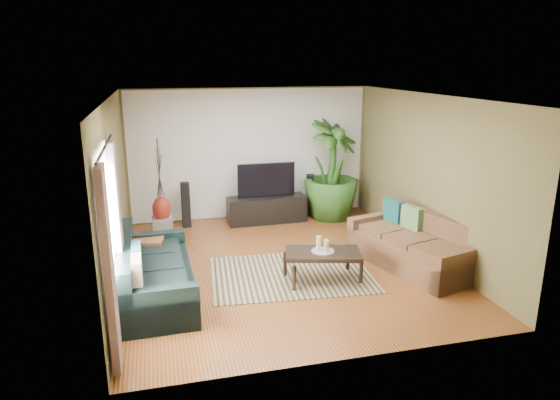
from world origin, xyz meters
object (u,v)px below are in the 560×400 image
object	(u,v)px
potted_plant	(332,170)
sofa_left	(156,268)
vase	(162,209)
speaker_right	(310,195)
coffee_table	(322,266)
side_table	(147,254)
sofa_right	(411,241)
tv_stand	(267,209)
speaker_left	(186,205)
pedestal	(163,227)
television	(266,180)

from	to	relation	value
potted_plant	sofa_left	bearing A→B (deg)	-141.46
vase	speaker_right	bearing A→B (deg)	10.55
coffee_table	vase	size ratio (longest dim) A/B	2.36
speaker_right	side_table	size ratio (longest dim) A/B	1.59
sofa_right	tv_stand	distance (m)	3.32
speaker_left	vase	bearing A→B (deg)	-138.48
sofa_right	pedestal	xyz separation A→B (m)	(-3.85, 2.45, -0.24)
sofa_left	pedestal	world-z (taller)	sofa_left
sofa_left	vase	distance (m)	2.56
sofa_left	television	size ratio (longest dim) A/B	1.90
side_table	sofa_left	bearing A→B (deg)	-81.64
sofa_left	side_table	world-z (taller)	sofa_left
coffee_table	speaker_right	size ratio (longest dim) A/B	1.24
speaker_left	side_table	xyz separation A→B (m)	(-0.74, -2.11, -0.17)
speaker_left	side_table	size ratio (longest dim) A/B	1.60
sofa_left	vase	world-z (taller)	sofa_left
sofa_right	potted_plant	size ratio (longest dim) A/B	1.04
coffee_table	pedestal	xyz separation A→B (m)	(-2.30, 2.61, -0.04)
speaker_left	pedestal	xyz separation A→B (m)	(-0.47, -0.47, -0.27)
speaker_right	side_table	world-z (taller)	speaker_right
speaker_right	television	bearing A→B (deg)	-154.84
pedestal	side_table	world-z (taller)	side_table
speaker_left	vase	size ratio (longest dim) A/B	1.91
coffee_table	speaker_left	distance (m)	3.59
sofa_left	speaker_left	world-z (taller)	speaker_left
sofa_right	vase	size ratio (longest dim) A/B	4.54
vase	pedestal	bearing A→B (deg)	0.00
television	potted_plant	bearing A→B (deg)	-3.13
tv_stand	potted_plant	distance (m)	1.57
coffee_table	tv_stand	size ratio (longest dim) A/B	0.69
pedestal	sofa_right	bearing A→B (deg)	-32.47
speaker_left	pedestal	world-z (taller)	speaker_left
coffee_table	speaker_left	bearing A→B (deg)	135.26
potted_plant	side_table	world-z (taller)	potted_plant
sofa_left	speaker_left	size ratio (longest dim) A/B	2.48
tv_stand	speaker_left	size ratio (longest dim) A/B	1.78
pedestal	side_table	bearing A→B (deg)	-99.32
pedestal	vase	distance (m)	0.35
sofa_left	pedestal	xyz separation A→B (m)	(0.13, 2.56, -0.24)
sofa_left	side_table	xyz separation A→B (m)	(-0.14, 0.93, -0.14)
coffee_table	television	size ratio (longest dim) A/B	0.95
speaker_left	speaker_right	world-z (taller)	speaker_left
sofa_right	television	world-z (taller)	television
sofa_right	potted_plant	bearing A→B (deg)	172.26
coffee_table	side_table	world-z (taller)	side_table
speaker_left	potted_plant	distance (m)	3.06
sofa_right	speaker_left	distance (m)	4.46
television	sofa_left	bearing A→B (deg)	-127.15
tv_stand	speaker_left	bearing A→B (deg)	174.81
television	pedestal	world-z (taller)	television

